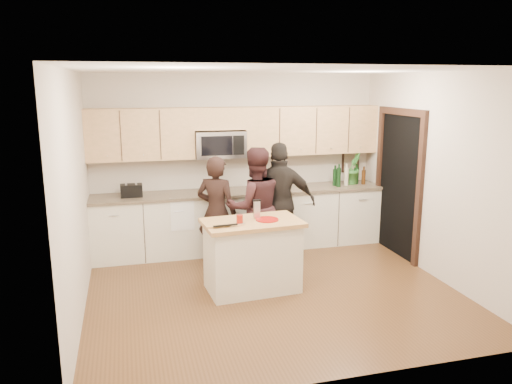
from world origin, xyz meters
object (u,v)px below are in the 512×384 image
object	(u,v)px
toaster	(131,190)
woman_right	(280,203)
island	(252,255)
woman_center	(255,208)
woman_left	(217,212)

from	to	relation	value
toaster	woman_right	size ratio (longest dim) A/B	0.18
island	woman_center	size ratio (longest dim) A/B	0.73
island	woman_left	size ratio (longest dim) A/B	0.79
woman_center	woman_right	distance (m)	0.40
island	woman_left	world-z (taller)	woman_left
toaster	woman_right	world-z (taller)	woman_right
woman_center	island	bearing A→B (deg)	72.51
woman_center	woman_right	xyz separation A→B (m)	(0.39, 0.08, 0.02)
island	woman_center	xyz separation A→B (m)	(0.25, 0.83, 0.40)
woman_center	woman_left	bearing A→B (deg)	-12.99
woman_left	woman_center	world-z (taller)	woman_center
woman_left	woman_center	distance (m)	0.54
island	toaster	bearing A→B (deg)	127.67
woman_left	woman_right	bearing A→B (deg)	-150.13
island	woman_left	xyz separation A→B (m)	(-0.27, 0.94, 0.34)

